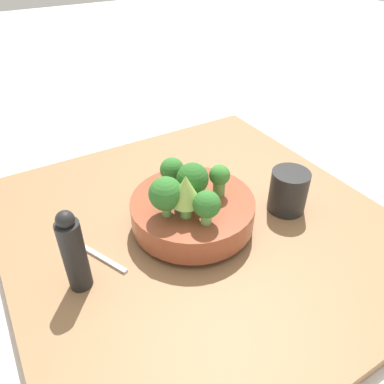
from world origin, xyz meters
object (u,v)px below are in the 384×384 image
object	(u,v)px
pepper_mill	(74,252)
fork	(97,255)
cup	(288,191)
bowl	(192,211)

from	to	relation	value
pepper_mill	fork	bearing A→B (deg)	138.20
cup	fork	xyz separation A→B (m)	(-0.08, -0.44, -0.05)
cup	fork	distance (m)	0.45
bowl	fork	distance (m)	0.22
bowl	fork	size ratio (longest dim) A/B	1.80
cup	bowl	bearing A→B (deg)	-105.92
cup	pepper_mill	world-z (taller)	pepper_mill
cup	pepper_mill	bearing A→B (deg)	-92.86
bowl	pepper_mill	size ratio (longest dim) A/B	1.53
fork	bowl	bearing A→B (deg)	85.61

